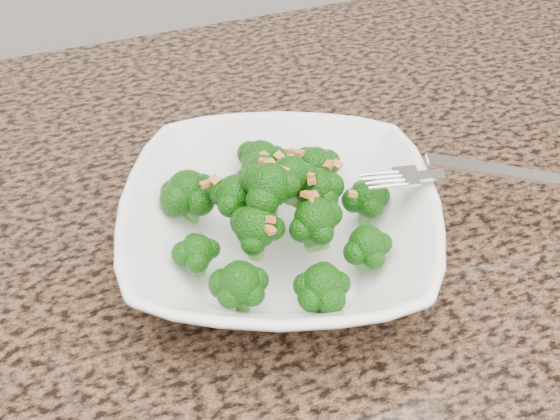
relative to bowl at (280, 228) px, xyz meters
name	(u,v)px	position (x,y,z in m)	size (l,w,h in m)	color
granite_counter	(279,385)	(-0.04, -0.11, -0.05)	(1.64, 1.04, 0.03)	brown
bowl	(280,228)	(0.00, 0.00, 0.00)	(0.25, 0.25, 0.06)	white
broccoli_pile	(280,167)	(0.00, 0.00, 0.06)	(0.22, 0.22, 0.06)	#135509
garlic_topping	(280,129)	(0.00, 0.00, 0.10)	(0.13, 0.13, 0.01)	#C98031
fork	(434,175)	(0.12, -0.02, 0.04)	(0.19, 0.03, 0.01)	silver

